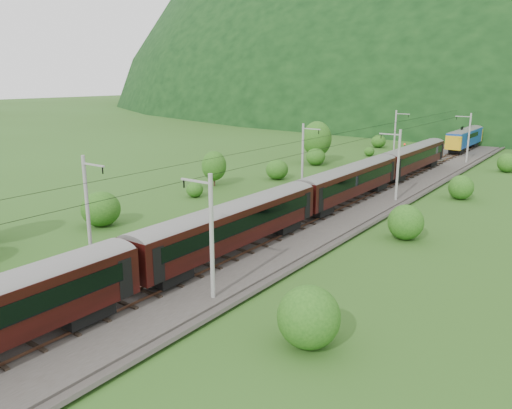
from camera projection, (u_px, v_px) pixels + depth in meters
The scene contains 14 objects.
ground at pixel (147, 279), 35.33m from camera, with size 600.00×600.00×0.00m, color #2B4D18.
railbed at pixel (234, 241), 43.15m from camera, with size 14.00×220.00×0.30m, color #38332D.
track_left at pixel (213, 233), 44.46m from camera, with size 2.40×220.00×0.27m.
track_right at pixel (256, 244), 41.74m from camera, with size 2.40×220.00×0.27m.
catenary_left at pixel (303, 154), 62.84m from camera, with size 2.54×192.28×8.00m.
catenary_right at pixel (397, 163), 55.91m from camera, with size 2.54×192.28×8.00m.
overhead_wires at pixel (233, 161), 41.43m from camera, with size 4.83×198.00×0.03m.
mountain_ridge at pixel (359, 98), 339.15m from camera, with size 336.00×280.00×132.00m, color black.
train at pixel (301, 193), 46.70m from camera, with size 2.77×131.35×4.81m.
hazard_post_near at pixel (418, 157), 82.28m from camera, with size 0.18×0.18×1.69m, color red.
hazard_post_far at pixel (330, 193), 56.67m from camera, with size 0.17×0.17×1.56m, color red.
signal at pixel (404, 149), 88.07m from camera, with size 0.25×0.25×2.25m.
vegetation_left at pixel (93, 198), 47.97m from camera, with size 10.13×146.03×6.93m.
vegetation_right at pixel (377, 251), 37.09m from camera, with size 7.05×99.81×3.03m.
Camera 1 is at (25.53, -22.18, 13.88)m, focal length 35.00 mm.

